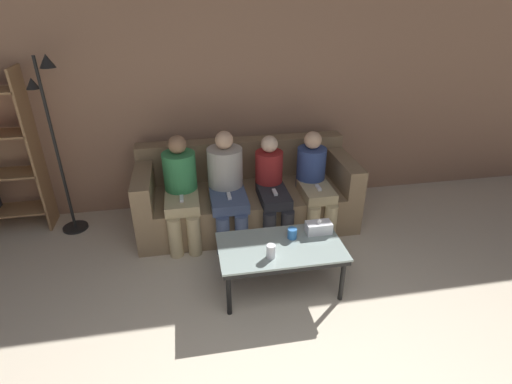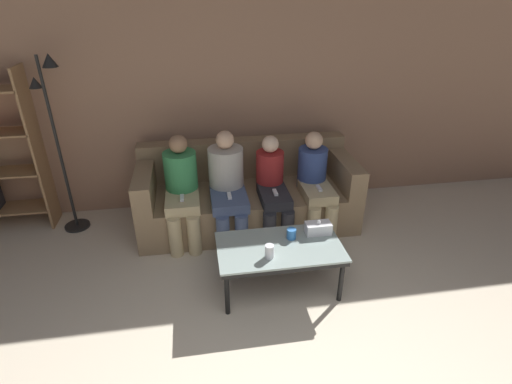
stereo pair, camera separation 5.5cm
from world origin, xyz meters
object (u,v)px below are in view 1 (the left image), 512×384
at_px(coffee_table, 281,250).
at_px(seated_person_mid_right, 272,186).
at_px(seated_person_mid_left, 227,183).
at_px(seated_person_left_end, 181,188).
at_px(tissue_box, 319,227).
at_px(cup_near_left, 292,233).
at_px(couch, 246,195).
at_px(seated_person_right_end, 314,180).
at_px(standing_lamp, 54,130).
at_px(cup_near_right, 271,251).

distance_m(coffee_table, seated_person_mid_right, 0.92).
bearing_deg(seated_person_mid_right, coffee_table, -97.53).
bearing_deg(seated_person_mid_left, seated_person_left_end, 179.67).
bearing_deg(coffee_table, tissue_box, 20.12).
height_order(coffee_table, cup_near_left, cup_near_left).
xyz_separation_m(couch, seated_person_right_end, (0.68, -0.24, 0.24)).
bearing_deg(couch, standing_lamp, 175.17).
relative_size(coffee_table, seated_person_left_end, 0.96).
relative_size(coffee_table, cup_near_right, 9.13).
relative_size(couch, seated_person_left_end, 2.12).
xyz_separation_m(cup_near_left, tissue_box, (0.25, 0.04, 0.01)).
xyz_separation_m(coffee_table, cup_near_left, (0.12, 0.09, 0.09)).
height_order(cup_near_left, standing_lamp, standing_lamp).
bearing_deg(tissue_box, couch, 114.81).
distance_m(cup_near_left, tissue_box, 0.25).
distance_m(couch, seated_person_left_end, 0.76).
xyz_separation_m(cup_near_left, standing_lamp, (-2.07, 1.23, 0.63)).
distance_m(tissue_box, seated_person_mid_left, 1.08).
xyz_separation_m(tissue_box, seated_person_mid_left, (-0.70, 0.81, 0.10)).
distance_m(couch, seated_person_mid_right, 0.41).
relative_size(cup_near_right, seated_person_right_end, 0.11).
bearing_deg(seated_person_left_end, seated_person_right_end, -0.91).
relative_size(standing_lamp, seated_person_left_end, 1.68).
relative_size(coffee_table, standing_lamp, 0.57).
bearing_deg(cup_near_right, seated_person_left_end, 121.90).
bearing_deg(cup_near_right, seated_person_mid_right, 77.40).
xyz_separation_m(standing_lamp, seated_person_left_end, (1.16, -0.37, -0.54)).
height_order(seated_person_mid_right, seated_person_right_end, seated_person_right_end).
bearing_deg(cup_near_right, cup_near_left, 44.83).
height_order(cup_near_left, seated_person_mid_right, seated_person_mid_right).
height_order(seated_person_mid_left, seated_person_right_end, seated_person_mid_left).
height_order(couch, seated_person_mid_right, seated_person_mid_right).
distance_m(standing_lamp, seated_person_mid_right, 2.19).
bearing_deg(coffee_table, couch, 95.30).
bearing_deg(seated_person_left_end, seated_person_mid_left, -0.33).
xyz_separation_m(coffee_table, tissue_box, (0.37, 0.13, 0.09)).
distance_m(cup_near_right, seated_person_left_end, 1.28).
bearing_deg(tissue_box, seated_person_right_end, 75.37).
bearing_deg(coffee_table, seated_person_right_end, 58.18).
bearing_deg(cup_near_right, tissue_box, 29.66).
distance_m(tissue_box, seated_person_mid_right, 0.81).
xyz_separation_m(cup_near_right, seated_person_mid_left, (-0.22, 1.09, 0.09)).
bearing_deg(cup_near_left, couch, 102.09).
bearing_deg(seated_person_mid_right, cup_near_right, -102.60).
bearing_deg(seated_person_mid_right, couch, 131.17).
height_order(coffee_table, tissue_box, tissue_box).
bearing_deg(coffee_table, cup_near_left, 37.82).
bearing_deg(standing_lamp, seated_person_mid_right, -11.37).
height_order(tissue_box, seated_person_mid_left, seated_person_mid_left).
bearing_deg(standing_lamp, seated_person_mid_left, -13.09).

